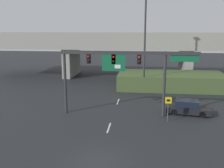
{
  "coord_description": "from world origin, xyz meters",
  "views": [
    {
      "loc": [
        2.88,
        -16.19,
        8.72
      ],
      "look_at": [
        0.0,
        7.95,
        3.49
      ],
      "focal_mm": 42.0,
      "sensor_mm": 36.0,
      "label": 1
    }
  ],
  "objects_px": {
    "signal_gantry": "(123,65)",
    "parked_sedan_near_right": "(188,108)",
    "speed_limit_sign": "(168,105)",
    "highway_light_pole_near": "(145,41)"
  },
  "relations": [
    {
      "from": "signal_gantry",
      "to": "parked_sedan_near_right",
      "type": "relative_size",
      "value": 2.88
    },
    {
      "from": "signal_gantry",
      "to": "speed_limit_sign",
      "type": "relative_size",
      "value": 5.47
    },
    {
      "from": "parked_sedan_near_right",
      "to": "highway_light_pole_near",
      "type": "bearing_deg",
      "value": 127.25
    },
    {
      "from": "signal_gantry",
      "to": "parked_sedan_near_right",
      "type": "xyz_separation_m",
      "value": [
        6.65,
        1.05,
        -4.49
      ]
    },
    {
      "from": "signal_gantry",
      "to": "highway_light_pole_near",
      "type": "xyz_separation_m",
      "value": [
        2.1,
        9.67,
        1.86
      ]
    },
    {
      "from": "speed_limit_sign",
      "to": "highway_light_pole_near",
      "type": "bearing_deg",
      "value": 101.5
    },
    {
      "from": "speed_limit_sign",
      "to": "highway_light_pole_near",
      "type": "relative_size",
      "value": 0.18
    },
    {
      "from": "speed_limit_sign",
      "to": "parked_sedan_near_right",
      "type": "height_order",
      "value": "speed_limit_sign"
    },
    {
      "from": "speed_limit_sign",
      "to": "parked_sedan_near_right",
      "type": "xyz_separation_m",
      "value": [
        2.27,
        2.58,
        -0.92
      ]
    },
    {
      "from": "parked_sedan_near_right",
      "to": "speed_limit_sign",
      "type": "bearing_deg",
      "value": -121.88
    }
  ]
}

